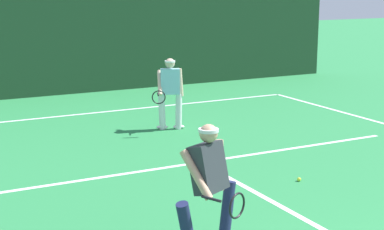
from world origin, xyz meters
name	(u,v)px	position (x,y,z in m)	size (l,w,h in m)	color
court_line_baseline_far	(108,111)	(0.00, 11.39, 0.00)	(10.48, 0.10, 0.01)	white
court_line_service	(200,162)	(0.00, 6.39, 0.00)	(8.54, 0.10, 0.01)	white
court_line_centre	(312,223)	(0.00, 3.20, 0.00)	(0.10, 6.40, 0.01)	white
player_near	(209,185)	(-1.72, 2.98, 0.88)	(1.05, 1.01, 1.61)	#1E234C
player_far	(170,91)	(0.61, 8.96, 0.87)	(0.93, 0.83, 1.59)	silver
tennis_ball_extra	(299,179)	(0.94, 4.71, 0.03)	(0.07, 0.07, 0.07)	#D1E033
back_fence_windscreen	(72,32)	(0.00, 14.30, 1.80)	(17.93, 0.12, 3.60)	#1C3D24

